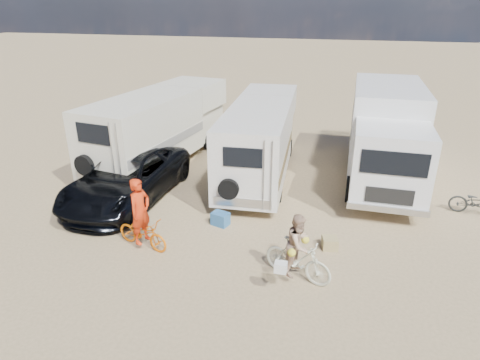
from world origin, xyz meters
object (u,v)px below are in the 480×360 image
(cooler, at_px, (220,219))
(rv_main, at_px, (261,140))
(dark_suv, at_px, (127,178))
(rider_man, at_px, (141,217))
(bike_woman, at_px, (298,259))
(rv_left, at_px, (160,129))
(rider_woman, at_px, (298,251))
(box_truck, at_px, (386,137))
(crate, at_px, (330,243))
(bike_man, at_px, (143,233))
(bike_parked, at_px, (478,203))

(cooler, bearing_deg, rv_main, 103.00)
(dark_suv, distance_m, rider_man, 3.30)
(dark_suv, relative_size, cooler, 11.26)
(bike_woman, bearing_deg, cooler, 72.10)
(rider_man, bearing_deg, rv_main, -3.36)
(rv_left, distance_m, bike_woman, 9.36)
(rider_woman, height_order, cooler, rider_woman)
(box_truck, distance_m, crate, 5.81)
(bike_man, xyz_separation_m, crate, (5.04, 1.26, -0.27))
(rv_left, xyz_separation_m, box_truck, (8.88, 0.41, 0.24))
(bike_parked, distance_m, cooler, 8.20)
(bike_woman, xyz_separation_m, rider_man, (-4.34, 0.32, 0.40))
(dark_suv, xyz_separation_m, rider_woman, (6.25, -3.01, -0.00))
(rider_woman, distance_m, bike_parked, 6.98)
(bike_man, bearing_deg, rv_left, 35.19)
(dark_suv, bearing_deg, rider_man, -53.96)
(crate, bearing_deg, bike_man, -165.97)
(rv_left, relative_size, rider_man, 4.11)
(bike_woman, bearing_deg, rider_woman, -159.82)
(rider_man, bearing_deg, bike_man, 0.00)
(bike_man, bearing_deg, box_truck, -29.80)
(bike_man, distance_m, bike_parked, 10.43)
(rider_woman, distance_m, cooler, 3.40)
(rider_woman, relative_size, cooler, 3.13)
(dark_suv, bearing_deg, rv_main, 41.10)
(rv_left, height_order, rider_woman, rv_left)
(bike_woman, distance_m, crate, 1.77)
(bike_woman, bearing_deg, rv_left, 65.51)
(box_truck, distance_m, rider_woman, 7.37)
(bike_man, bearing_deg, bike_parked, -49.85)
(rv_left, relative_size, bike_parked, 4.59)
(rider_woman, bearing_deg, cooler, 72.10)
(bike_woman, relative_size, cooler, 3.54)
(bike_man, relative_size, cooler, 3.29)
(rv_main, bearing_deg, bike_parked, -16.53)
(rider_man, relative_size, bike_parked, 1.12)
(bike_man, bearing_deg, bike_woman, -79.23)
(dark_suv, xyz_separation_m, cooler, (3.62, -0.95, -0.59))
(dark_suv, height_order, bike_parked, dark_suv)
(bike_man, height_order, rider_woman, rider_woman)
(bike_man, xyz_separation_m, rider_woman, (4.34, -0.32, 0.35))
(bike_woman, distance_m, bike_parked, 6.98)
(rider_woman, xyz_separation_m, cooler, (-2.63, 2.06, -0.59))
(bike_man, distance_m, rider_woman, 4.37)
(rv_left, distance_m, box_truck, 8.89)
(dark_suv, relative_size, bike_man, 3.42)
(rv_main, distance_m, bike_woman, 6.83)
(rv_left, bearing_deg, rider_woman, -36.93)
(rv_left, relative_size, cooler, 15.26)
(dark_suv, distance_m, crate, 7.13)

